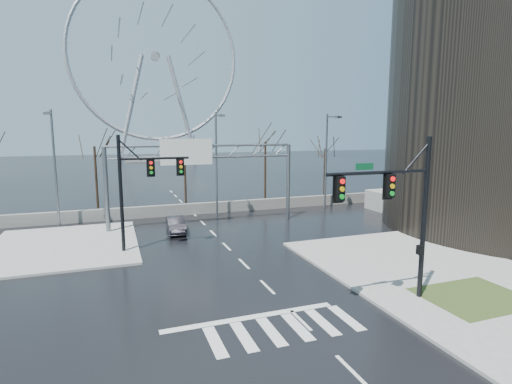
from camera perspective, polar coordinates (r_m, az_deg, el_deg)
name	(u,v)px	position (r m, az deg, el deg)	size (l,w,h in m)	color
ground	(267,287)	(21.90, 1.63, -13.41)	(260.00, 260.00, 0.00)	black
sidewalk_right_ext	(396,255)	(28.42, 19.38, -8.50)	(12.00, 10.00, 0.15)	gray
sidewalk_far	(64,246)	(32.11, -25.70, -6.90)	(10.00, 12.00, 0.15)	gray
grass_strip	(474,297)	(23.01, 28.72, -13.00)	(5.00, 4.00, 0.02)	#2D3A18
barrier_wall	(194,209)	(40.31, -8.88, -2.38)	(52.00, 0.50, 1.10)	slate
signal_mast_near	(402,204)	(19.76, 20.19, -1.67)	(5.52, 0.41, 8.00)	black
signal_mast_far	(138,182)	(28.07, -16.49, 1.37)	(4.72, 0.41, 8.00)	black
sign_gantry	(200,167)	(34.69, -8.05, 3.57)	(16.36, 0.40, 7.60)	slate
streetlight_left	(54,159)	(37.37, -26.91, 4.16)	(0.50, 2.55, 10.00)	slate
streetlight_mid	(217,156)	(38.29, -5.58, 5.16)	(0.50, 2.55, 10.00)	slate
streetlight_right	(328,153)	(42.86, 10.22, 5.44)	(0.50, 2.55, 10.00)	slate
tree_left	(95,154)	(42.44, -22.04, 5.03)	(3.75, 3.75, 7.50)	black
tree_center	(185,159)	(44.10, -10.15, 4.60)	(3.25, 3.25, 6.50)	black
tree_right	(265,149)	(45.49, 1.33, 6.18)	(3.90, 3.90, 7.80)	black
tree_far_right	(325,154)	(49.44, 9.83, 5.32)	(3.40, 3.40, 6.80)	black
ferris_wheel	(155,64)	(115.92, -14.17, 17.37)	(45.00, 6.00, 50.91)	gray
car	(176,225)	(33.40, -11.38, -4.61)	(1.36, 3.89, 1.28)	black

